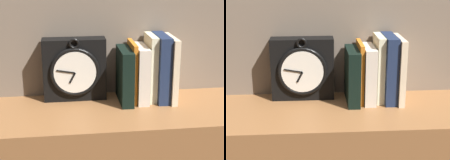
{
  "view_description": "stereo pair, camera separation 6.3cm",
  "coord_description": "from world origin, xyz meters",
  "views": [
    {
      "loc": [
        -0.14,
        -1.06,
        1.2
      ],
      "look_at": [
        0.0,
        0.0,
        0.85
      ],
      "focal_mm": 60.0,
      "sensor_mm": 36.0,
      "label": 1
    },
    {
      "loc": [
        -0.07,
        -1.06,
        1.2
      ],
      "look_at": [
        0.0,
        0.0,
        0.85
      ],
      "focal_mm": 60.0,
      "sensor_mm": 36.0,
      "label": 2
    }
  ],
  "objects": [
    {
      "name": "clock",
      "position": [
        -0.11,
        0.11,
        0.86
      ],
      "size": [
        0.2,
        0.08,
        0.21
      ],
      "color": "black",
      "rests_on": "bookshelf"
    },
    {
      "name": "book_slot0_black",
      "position": [
        0.05,
        0.07,
        0.84
      ],
      "size": [
        0.04,
        0.15,
        0.17
      ],
      "color": "black",
      "rests_on": "bookshelf"
    },
    {
      "name": "book_slot1_orange",
      "position": [
        0.08,
        0.08,
        0.85
      ],
      "size": [
        0.01,
        0.13,
        0.19
      ],
      "color": "orange",
      "rests_on": "bookshelf"
    },
    {
      "name": "book_slot2_cream",
      "position": [
        0.1,
        0.08,
        0.85
      ],
      "size": [
        0.04,
        0.14,
        0.18
      ],
      "color": "beige",
      "rests_on": "bookshelf"
    },
    {
      "name": "book_slot3_cream",
      "position": [
        0.14,
        0.09,
        0.86
      ],
      "size": [
        0.02,
        0.12,
        0.21
      ],
      "color": "beige",
      "rests_on": "bookshelf"
    },
    {
      "name": "book_slot4_navy",
      "position": [
        0.17,
        0.08,
        0.86
      ],
      "size": [
        0.04,
        0.14,
        0.21
      ],
      "color": "#1C2949",
      "rests_on": "bookshelf"
    },
    {
      "name": "book_slot5_cream",
      "position": [
        0.2,
        0.07,
        0.86
      ],
      "size": [
        0.02,
        0.15,
        0.21
      ],
      "color": "beige",
      "rests_on": "bookshelf"
    }
  ]
}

